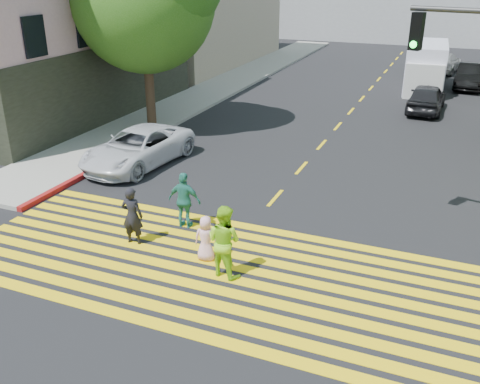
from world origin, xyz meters
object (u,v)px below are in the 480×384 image
Objects in this scene: pedestrian_man at (132,216)px; dark_car_near at (426,98)px; white_van at (426,69)px; pedestrian_child at (206,238)px; dark_car_parked at (471,76)px; pedestrian_woman at (224,241)px; white_sedan at (138,148)px; pedestrian_extra at (185,200)px; silver_car at (444,62)px.

dark_car_near is at bearing -115.79° from pedestrian_man.
white_van is (5.54, 22.92, 0.48)m from pedestrian_man.
dark_car_parked is at bearing -115.84° from pedestrian_child.
pedestrian_woman is at bearing 134.70° from pedestrian_child.
pedestrian_woman is 0.37× the size of white_sedan.
pedestrian_man reaches higher than dark_car_parked.
pedestrian_extra is at bearing -103.36° from dark_car_parked.
pedestrian_man is 2.21m from pedestrian_child.
pedestrian_man is at bearing -52.79° from white_sedan.
pedestrian_child is at bearing 171.65° from pedestrian_man.
dark_car_parked is at bearing -104.61° from dark_car_near.
white_van reaches higher than pedestrian_man.
pedestrian_extra is (-1.36, 1.45, 0.22)m from pedestrian_child.
pedestrian_extra reaches higher than dark_car_parked.
pedestrian_child is at bearing 90.04° from silver_car.
pedestrian_child is 0.27× the size of dark_car_parked.
white_sedan is at bearing -116.33° from dark_car_parked.
white_sedan is at bearing 54.76° from dark_car_near.
pedestrian_man is 0.98× the size of pedestrian_extra.
pedestrian_woman is at bearing -99.65° from white_van.
white_van reaches higher than pedestrian_child.
dark_car_parked is (8.09, 24.64, -0.08)m from pedestrian_man.
pedestrian_extra reaches higher than pedestrian_child.
pedestrian_man reaches higher than dark_car_near.
dark_car_near is at bearing -110.71° from pedestrian_extra.
white_sedan is at bearing -30.93° from pedestrian_woman.
silver_car is at bearing 80.40° from white_van.
silver_car is (0.19, 11.81, -0.04)m from dark_car_near.
pedestrian_extra is 0.36× the size of silver_car.
white_sedan is at bearing 76.50° from silver_car.
silver_car is at bearing -89.35° from dark_car_near.
silver_car is (9.48, 24.23, -0.01)m from white_sedan.
pedestrian_extra is at bearing -59.20° from pedestrian_child.
pedestrian_woman is at bearing -97.66° from dark_car_parked.
white_van reaches higher than pedestrian_extra.
pedestrian_woman reaches higher than pedestrian_man.
dark_car_near is (3.88, 17.78, 0.11)m from pedestrian_child.
dark_car_near is 0.95× the size of dark_car_parked.
pedestrian_extra reaches higher than pedestrian_man.
pedestrian_woman reaches higher than white_sedan.
dark_car_parked is at bearing -115.02° from pedestrian_man.
pedestrian_man is at bearing -13.94° from pedestrian_child.
pedestrian_extra is 22.04m from white_van.
white_van is at bearing -105.22° from pedestrian_extra.
white_sedan is (-4.05, 3.92, -0.15)m from pedestrian_extra.
dark_car_near is 5.26m from white_van.
silver_car reaches higher than pedestrian_child.
pedestrian_extra is 28.66m from silver_car.
white_sedan is at bearing -46.98° from pedestrian_extra.
dark_car_near is at bearing -114.74° from pedestrian_child.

